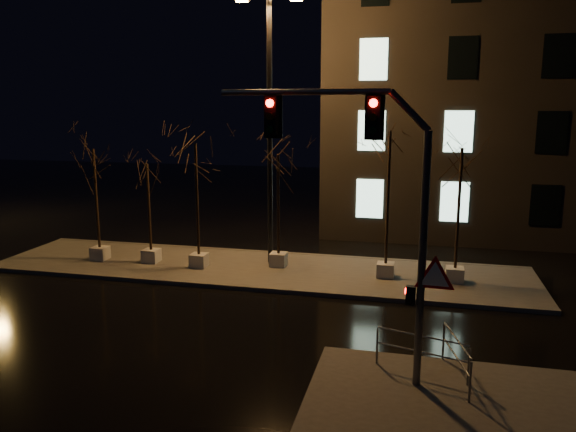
# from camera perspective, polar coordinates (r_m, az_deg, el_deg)

# --- Properties ---
(ground) EXTENTS (90.00, 90.00, 0.00)m
(ground) POSITION_cam_1_polar(r_m,az_deg,el_deg) (17.91, -8.65, -10.91)
(ground) COLOR black
(ground) RESTS_ON ground
(median) EXTENTS (22.00, 5.00, 0.15)m
(median) POSITION_cam_1_polar(r_m,az_deg,el_deg) (23.23, -3.13, -5.39)
(median) COLOR #46433E
(median) RESTS_ON ground
(sidewalk_corner) EXTENTS (7.00, 5.00, 0.15)m
(sidewalk_corner) POSITION_cam_1_polar(r_m,az_deg,el_deg) (13.62, 17.33, -18.46)
(sidewalk_corner) COLOR #46433E
(sidewalk_corner) RESTS_ON ground
(building) EXTENTS (25.00, 12.00, 15.00)m
(building) POSITION_cam_1_polar(r_m,az_deg,el_deg) (34.22, 26.80, 11.37)
(building) COLOR black
(building) RESTS_ON ground
(tree_0) EXTENTS (1.80, 1.80, 4.89)m
(tree_0) POSITION_cam_1_polar(r_m,az_deg,el_deg) (24.96, -19.04, 4.05)
(tree_0) COLOR #B8B5AC
(tree_0) RESTS_ON median
(tree_1) EXTENTS (1.80, 1.80, 4.30)m
(tree_1) POSITION_cam_1_polar(r_m,az_deg,el_deg) (23.97, -14.04, 2.99)
(tree_1) COLOR #B8B5AC
(tree_1) RESTS_ON median
(tree_2) EXTENTS (1.80, 1.80, 5.20)m
(tree_2) POSITION_cam_1_polar(r_m,az_deg,el_deg) (22.74, -9.31, 4.47)
(tree_2) COLOR #B8B5AC
(tree_2) RESTS_ON median
(tree_3) EXTENTS (1.80, 1.80, 4.75)m
(tree_3) POSITION_cam_1_polar(r_m,az_deg,el_deg) (22.63, -1.00, 3.72)
(tree_3) COLOR #B8B5AC
(tree_3) RESTS_ON median
(tree_4) EXTENTS (1.80, 1.80, 5.76)m
(tree_4) POSITION_cam_1_polar(r_m,az_deg,el_deg) (21.37, 10.23, 5.17)
(tree_4) COLOR #B8B5AC
(tree_4) RESTS_ON median
(tree_5) EXTENTS (1.80, 1.80, 5.17)m
(tree_5) POSITION_cam_1_polar(r_m,az_deg,el_deg) (21.42, 17.12, 3.67)
(tree_5) COLOR #B8B5AC
(tree_5) RESTS_ON median
(traffic_signal_mast) EXTENTS (5.66, 0.44, 6.92)m
(traffic_signal_mast) POSITION_cam_1_polar(r_m,az_deg,el_deg) (13.00, 8.82, 2.18)
(traffic_signal_mast) COLOR #515458
(traffic_signal_mast) RESTS_ON sidewalk_corner
(streetlight_main) EXTENTS (2.70, 0.60, 10.79)m
(streetlight_main) POSITION_cam_1_polar(r_m,az_deg,el_deg) (23.00, -1.88, 10.38)
(streetlight_main) COLOR black
(streetlight_main) RESTS_ON median
(guard_rail_a) EXTENTS (2.25, 0.72, 1.01)m
(guard_rail_a) POSITION_cam_1_polar(r_m,az_deg,el_deg) (14.56, 13.39, -12.98)
(guard_rail_a) COLOR #515458
(guard_rail_a) RESTS_ON sidewalk_corner
(guard_rail_b) EXTENTS (0.56, 2.16, 1.05)m
(guard_rail_b) POSITION_cam_1_polar(r_m,az_deg,el_deg) (14.50, 16.72, -13.20)
(guard_rail_b) COLOR #515458
(guard_rail_b) RESTS_ON sidewalk_corner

